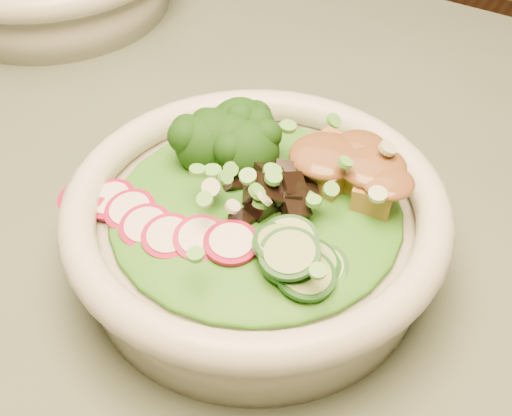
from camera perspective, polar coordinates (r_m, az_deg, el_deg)
The scene contains 10 objects.
dining_table at distance 0.61m, azimuth 8.72°, elevation -11.42°, with size 1.20×0.80×0.75m.
salad_bowl at distance 0.48m, azimuth 0.00°, elevation -1.67°, with size 0.26×0.26×0.07m.
lettuce_bed at distance 0.46m, azimuth 0.00°, elevation 0.09°, with size 0.19×0.19×0.02m, color #266916.
broccoli_florets at distance 0.50m, azimuth -2.40°, elevation 5.70°, with size 0.08×0.07×0.04m, color black, non-canonical shape.
radish_slices at distance 0.45m, azimuth -7.52°, elevation -1.55°, with size 0.10×0.04×0.02m, color maroon, non-canonical shape.
cucumber_slices at distance 0.42m, azimuth 2.53°, elevation -4.34°, with size 0.07×0.07×0.03m, color #84A35B, non-canonical shape.
mushroom_heap at distance 0.46m, azimuth 1.37°, elevation 1.58°, with size 0.07×0.07×0.04m, color black, non-canonical shape.
tofu_cubes at distance 0.47m, azimuth 6.95°, elevation 2.50°, with size 0.09×0.06×0.03m, color olive, non-canonical shape.
peanut_sauce at distance 0.47m, azimuth 7.07°, elevation 3.65°, with size 0.07×0.05×0.02m, color brown.
scallion_garnish at distance 0.45m, azimuth 0.00°, elevation 2.18°, with size 0.18×0.18×0.02m, color #58AE3D, non-canonical shape.
Camera 1 is at (0.10, -0.34, 1.12)m, focal length 50.00 mm.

